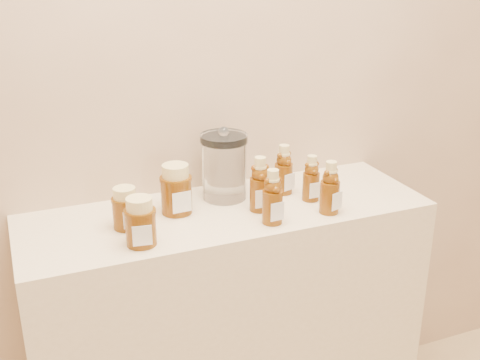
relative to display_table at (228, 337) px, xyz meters
name	(u,v)px	position (x,y,z in m)	size (l,w,h in m)	color
wall_back	(201,44)	(0.00, 0.20, 0.90)	(3.50, 0.02, 2.70)	tan
display_table	(228,337)	(0.00, 0.00, 0.00)	(1.20, 0.40, 0.90)	beige
bear_bottle_back_left	(260,181)	(0.09, -0.04, 0.54)	(0.06, 0.06, 0.18)	#562A06
bear_bottle_back_mid	(284,166)	(0.21, 0.05, 0.54)	(0.06, 0.06, 0.18)	#562A06
bear_bottle_back_right	(311,175)	(0.26, -0.03, 0.53)	(0.05, 0.05, 0.16)	#562A06
bear_bottle_front_left	(273,193)	(0.08, -0.13, 0.54)	(0.06, 0.06, 0.18)	#562A06
bear_bottle_front_right	(330,184)	(0.27, -0.13, 0.54)	(0.06, 0.06, 0.18)	#562A06
honey_jar_left	(125,208)	(-0.30, -0.01, 0.51)	(0.07, 0.07, 0.12)	#562A06
honey_jar_back	(176,189)	(-0.14, 0.04, 0.52)	(0.09, 0.09, 0.15)	#562A06
honey_jar_front	(140,221)	(-0.28, -0.12, 0.52)	(0.08, 0.08, 0.13)	#562A06
glass_canister	(224,164)	(0.03, 0.09, 0.56)	(0.14, 0.14, 0.22)	white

